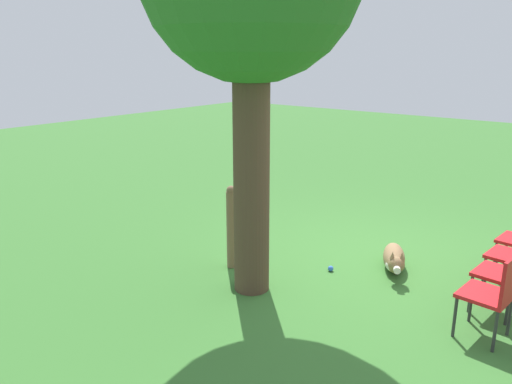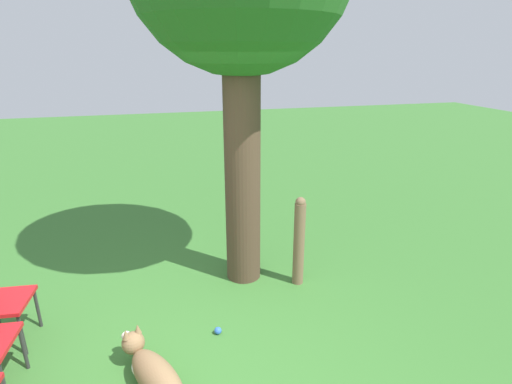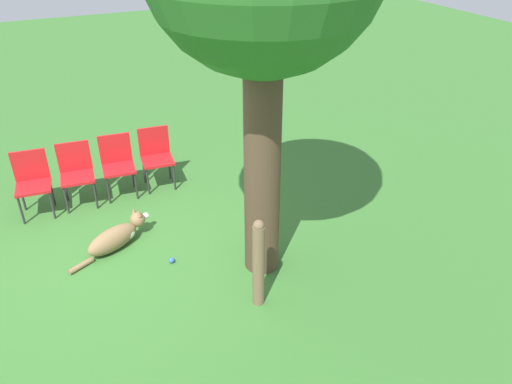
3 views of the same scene
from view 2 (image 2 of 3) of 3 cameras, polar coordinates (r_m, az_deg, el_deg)
The scene contains 4 objects.
ground_plane at distance 3.57m, azimuth -8.62°, elevation -25.36°, with size 30.00×30.00×0.00m, color #38702D.
dog at distance 3.49m, azimuth -14.45°, elevation -23.75°, with size 0.62×1.08×0.38m.
fence_post at distance 4.46m, azimuth 6.17°, elevation -6.96°, with size 0.12×0.12×1.04m.
tennis_ball at distance 3.97m, azimuth -5.46°, elevation -19.11°, with size 0.07×0.07×0.07m.
Camera 2 is at (-0.17, -2.53, 2.51)m, focal length 28.00 mm.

